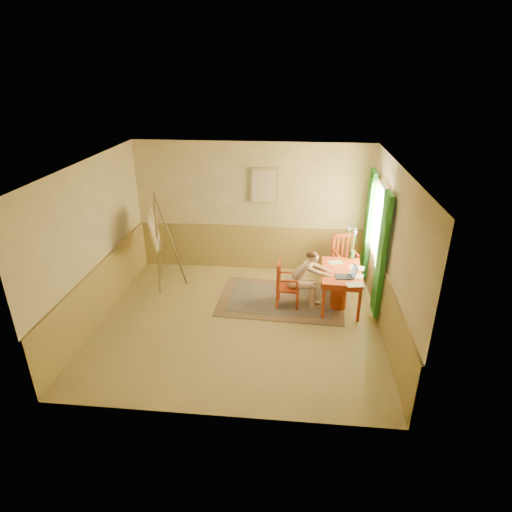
# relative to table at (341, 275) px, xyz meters

# --- Properties ---
(room) EXTENTS (5.04, 4.54, 2.84)m
(room) POSITION_rel_table_xyz_m (-1.82, -0.79, 0.77)
(room) COLOR tan
(room) RESTS_ON ground
(wainscot) EXTENTS (5.00, 4.50, 1.00)m
(wainscot) POSITION_rel_table_xyz_m (-1.82, 0.01, -0.13)
(wainscot) COLOR olive
(wainscot) RESTS_ON room
(window) EXTENTS (0.12, 2.01, 2.20)m
(window) POSITION_rel_table_xyz_m (0.59, 0.31, 0.71)
(window) COLOR white
(window) RESTS_ON room
(wall_portrait) EXTENTS (0.60, 0.05, 0.76)m
(wall_portrait) POSITION_rel_table_xyz_m (-1.57, 1.42, 1.27)
(wall_portrait) COLOR tan
(wall_portrait) RESTS_ON room
(rug) EXTENTS (2.47, 1.71, 0.02)m
(rug) POSITION_rel_table_xyz_m (-1.11, 0.07, -0.62)
(rug) COLOR #8C7251
(rug) RESTS_ON room
(table) EXTENTS (0.77, 1.23, 0.72)m
(table) POSITION_rel_table_xyz_m (0.00, 0.00, 0.00)
(table) COLOR #B54422
(table) RESTS_ON room
(chair_left) EXTENTS (0.43, 0.42, 0.90)m
(chair_left) POSITION_rel_table_xyz_m (-1.02, -0.13, -0.18)
(chair_left) COLOR #B54422
(chair_left) RESTS_ON room
(chair_back) EXTENTS (0.55, 0.57, 1.03)m
(chair_back) POSITION_rel_table_xyz_m (0.15, 0.95, -0.12)
(chair_back) COLOR #B54422
(chair_back) RESTS_ON room
(figure) EXTENTS (0.85, 0.37, 1.14)m
(figure) POSITION_rel_table_xyz_m (-0.69, -0.14, -0.00)
(figure) COLOR beige
(figure) RESTS_ON room
(laptop) EXTENTS (0.40, 0.27, 0.22)m
(laptop) POSITION_rel_table_xyz_m (0.07, -0.26, 0.14)
(laptop) COLOR #1E2338
(laptop) RESTS_ON table
(papers) EXTENTS (0.69, 1.14, 0.00)m
(papers) POSITION_rel_table_xyz_m (0.15, -0.07, 0.09)
(papers) COLOR white
(papers) RESTS_ON table
(vase) EXTENTS (0.22, 0.33, 0.63)m
(vase) POSITION_rel_table_xyz_m (0.24, 0.57, 0.38)
(vase) COLOR #3F724C
(vase) RESTS_ON table
(wastebasket) EXTENTS (0.40, 0.40, 0.32)m
(wastebasket) POSITION_rel_table_xyz_m (-0.03, -0.13, -0.47)
(wastebasket) COLOR #B63F15
(wastebasket) RESTS_ON room
(easel) EXTENTS (0.75, 0.89, 1.99)m
(easel) POSITION_rel_table_xyz_m (-3.61, 0.38, 0.55)
(easel) COLOR brown
(easel) RESTS_ON room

